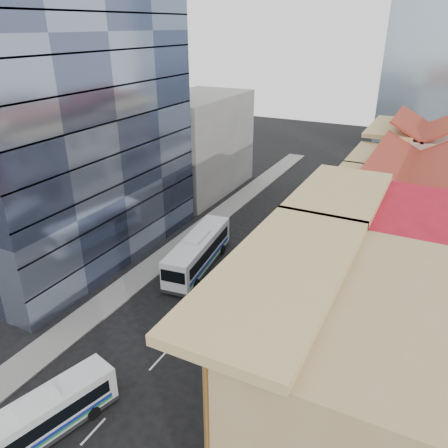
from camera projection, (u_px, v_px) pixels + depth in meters
The scene contains 13 objects.
ground at pixel (82, 444), 26.31m from camera, with size 200.00×200.00×0.00m, color black.
sidewalk_right at pixel (320, 295), 40.63m from camera, with size 3.00×90.00×0.15m, color slate.
sidewalk_left at pixel (167, 255), 47.61m from camera, with size 3.00×90.00×0.15m, color slate.
shophouse_tan at pixel (345, 394), 22.11m from camera, with size 8.00×14.00×12.00m, color tan.
shophouse_red at pixel (382, 281), 31.84m from camera, with size 8.00×10.00×12.00m, color #B01324.
shophouse_cream_near at pixel (397, 241), 39.96m from camera, with size 8.00×9.00×10.00m, color silver.
shophouse_cream_mid at pixel (408, 207), 47.26m from camera, with size 8.00×9.00×10.00m, color silver.
shophouse_cream_far at pixel (417, 175), 55.57m from camera, with size 8.00×12.00×11.00m, color silver.
office_tower at pixel (68, 115), 42.44m from camera, with size 12.00×26.00×30.00m, color #3E4762.
office_block_far at pixel (198, 144), 64.02m from camera, with size 10.00×18.00×14.00m, color gray.
bus_left_near at pixel (39, 419), 26.11m from camera, with size 2.27×9.70×3.11m, color silver, non-canonical shape.
bus_left_far at pixel (198, 251), 44.63m from camera, with size 2.78×11.87×3.81m, color silver, non-canonical shape.
bus_right at pixel (273, 295), 37.68m from camera, with size 2.51×10.71×3.44m, color silver, non-canonical shape.
Camera 1 is at (15.96, -12.51, 23.04)m, focal length 35.00 mm.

